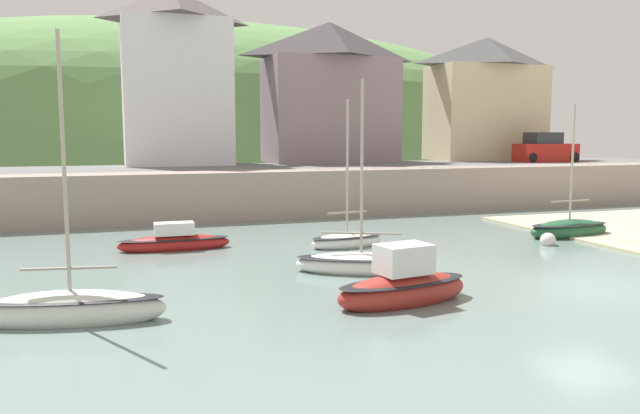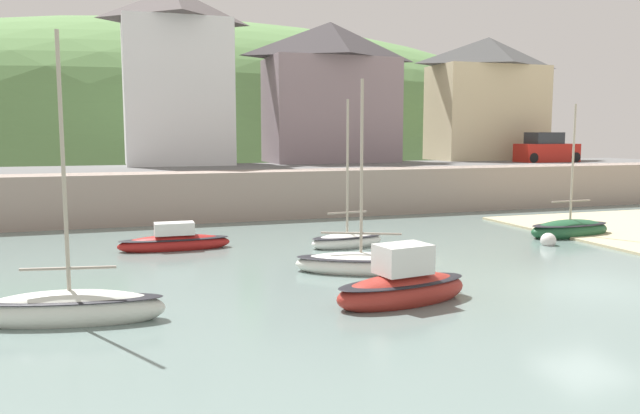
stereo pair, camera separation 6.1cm
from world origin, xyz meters
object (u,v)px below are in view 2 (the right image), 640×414
(waterfront_building_right, at_px, (487,98))
(sailboat_blue_trim, at_px, (70,308))
(waterfront_building_left, at_px, (176,76))
(dinghy_open_wooden, at_px, (361,263))
(mooring_buoy, at_px, (548,241))
(sailboat_nearest_shore, at_px, (403,287))
(waterfront_building_centre, at_px, (330,91))
(rowboat_small_beached, at_px, (570,229))
(parked_car_near_slipway, at_px, (546,150))
(sailboat_tall_mast, at_px, (175,242))
(sailboat_far_left, at_px, (347,240))

(waterfront_building_right, height_order, sailboat_blue_trim, waterfront_building_right)
(waterfront_building_left, relative_size, sailboat_blue_trim, 1.55)
(sailboat_blue_trim, bearing_deg, dinghy_open_wooden, 28.38)
(waterfront_building_left, bearing_deg, mooring_buoy, -58.04)
(dinghy_open_wooden, bearing_deg, sailboat_nearest_shore, -69.84)
(waterfront_building_centre, relative_size, sailboat_nearest_shore, 2.28)
(waterfront_building_left, xyz_separation_m, rowboat_small_beached, (14.25, -17.95, -7.41))
(dinghy_open_wooden, xyz_separation_m, parked_car_near_slipway, (20.03, 16.99, 2.92))
(sailboat_tall_mast, bearing_deg, waterfront_building_right, 34.46)
(parked_car_near_slipway, height_order, mooring_buoy, parked_car_near_slipway)
(parked_car_near_slipway, bearing_deg, sailboat_nearest_shore, -135.49)
(sailboat_tall_mast, bearing_deg, waterfront_building_left, 84.36)
(waterfront_building_right, bearing_deg, rowboat_small_beached, -112.70)
(sailboat_blue_trim, bearing_deg, sailboat_tall_mast, 79.94)
(waterfront_building_centre, bearing_deg, sailboat_blue_trim, -121.22)
(parked_car_near_slipway, bearing_deg, dinghy_open_wooden, -140.51)
(dinghy_open_wooden, bearing_deg, sailboat_tall_mast, 156.83)
(waterfront_building_centre, bearing_deg, sailboat_nearest_shore, -105.08)
(rowboat_small_beached, height_order, mooring_buoy, rowboat_small_beached)
(sailboat_far_left, height_order, sailboat_blue_trim, sailboat_blue_trim)
(sailboat_far_left, relative_size, sailboat_nearest_shore, 1.44)
(dinghy_open_wooden, relative_size, mooring_buoy, 10.24)
(waterfront_building_right, height_order, mooring_buoy, waterfront_building_right)
(rowboat_small_beached, bearing_deg, sailboat_nearest_shore, -150.08)
(waterfront_building_left, xyz_separation_m, sailboat_nearest_shore, (3.13, -25.05, -7.30))
(sailboat_far_left, bearing_deg, rowboat_small_beached, -11.61)
(sailboat_nearest_shore, xyz_separation_m, parked_car_near_slipway, (20.32, 20.55, 2.79))
(waterfront_building_centre, distance_m, sailboat_blue_trim, 29.10)
(sailboat_far_left, xyz_separation_m, dinghy_open_wooden, (-1.15, -4.25, 0.02))
(rowboat_small_beached, distance_m, sailboat_tall_mast, 16.11)
(dinghy_open_wooden, relative_size, sailboat_nearest_shore, 1.54)
(parked_car_near_slipway, relative_size, mooring_buoy, 6.92)
(sailboat_far_left, bearing_deg, sailboat_blue_trim, -150.73)
(sailboat_far_left, height_order, sailboat_nearest_shore, sailboat_far_left)
(dinghy_open_wooden, relative_size, parked_car_near_slipway, 1.48)
(sailboat_far_left, bearing_deg, parked_car_near_slipway, 26.59)
(waterfront_building_right, distance_m, sailboat_far_left, 25.20)
(sailboat_tall_mast, bearing_deg, dinghy_open_wooden, -47.51)
(dinghy_open_wooden, distance_m, rowboat_small_beached, 11.39)
(parked_car_near_slipway, distance_m, mooring_buoy, 18.95)
(rowboat_small_beached, bearing_deg, parked_car_near_slipway, 52.92)
(sailboat_far_left, bearing_deg, waterfront_building_right, 37.69)
(waterfront_building_left, bearing_deg, waterfront_building_right, -0.00)
(dinghy_open_wooden, relative_size, sailboat_blue_trim, 0.90)
(sailboat_blue_trim, xyz_separation_m, sailboat_tall_mast, (3.09, 8.46, -0.04))
(waterfront_building_centre, xyz_separation_m, sailboat_blue_trim, (-14.68, -24.22, -6.68))
(sailboat_tall_mast, xyz_separation_m, sailboat_nearest_shore, (4.84, -9.29, 0.13))
(waterfront_building_centre, height_order, sailboat_blue_trim, waterfront_building_centre)
(waterfront_building_centre, distance_m, mooring_buoy, 20.64)
(sailboat_nearest_shore, relative_size, parked_car_near_slipway, 0.96)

